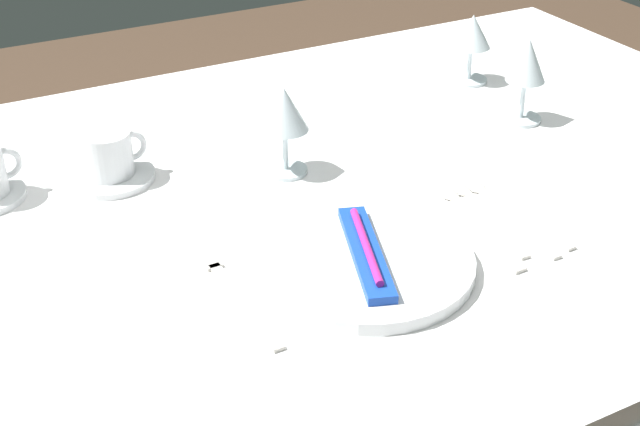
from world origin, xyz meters
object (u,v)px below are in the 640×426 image
at_px(coffee_cup_right, 108,153).
at_px(spoon_soup, 471,212).
at_px(dinner_plate, 364,263).
at_px(wine_glass_left, 527,66).
at_px(fork_outer, 235,293).
at_px(toothbrush_package, 364,252).
at_px(spoon_tea, 503,205).
at_px(wine_glass_centre, 472,36).
at_px(spoon_dessert, 489,210).
at_px(dinner_knife, 468,233).
at_px(wine_glass_right, 284,114).

bearing_deg(coffee_cup_right, spoon_soup, -38.74).
height_order(dinner_plate, wine_glass_left, wine_glass_left).
height_order(fork_outer, coffee_cup_right, coffee_cup_right).
bearing_deg(fork_outer, dinner_plate, -8.28).
height_order(toothbrush_package, spoon_soup, toothbrush_package).
relative_size(spoon_tea, wine_glass_centre, 1.69).
bearing_deg(spoon_soup, fork_outer, -176.27).
relative_size(fork_outer, spoon_dessert, 0.98).
height_order(dinner_knife, wine_glass_right, wine_glass_right).
height_order(fork_outer, wine_glass_left, wine_glass_left).
bearing_deg(fork_outer, wine_glass_left, 20.80).
relative_size(toothbrush_package, wine_glass_left, 1.43).
bearing_deg(dinner_knife, spoon_dessert, 29.77).
distance_m(dinner_knife, spoon_soup, 0.06).
bearing_deg(spoon_soup, dinner_plate, -166.59).
bearing_deg(wine_glass_right, dinner_knife, -63.08).
relative_size(toothbrush_package, spoon_tea, 0.96).
xyz_separation_m(spoon_dessert, coffee_cup_right, (-0.45, 0.35, 0.04)).
bearing_deg(wine_glass_left, wine_glass_centre, 82.21).
bearing_deg(fork_outer, spoon_soup, 3.73).
distance_m(coffee_cup_right, wine_glass_right, 0.27).
bearing_deg(spoon_soup, spoon_tea, -6.20).
bearing_deg(spoon_soup, coffee_cup_right, 141.26).
distance_m(toothbrush_package, wine_glass_centre, 0.67).
relative_size(toothbrush_package, spoon_dessert, 0.92).
relative_size(dinner_knife, coffee_cup_right, 2.28).
height_order(dinner_plate, dinner_knife, dinner_plate).
height_order(toothbrush_package, wine_glass_right, wine_glass_right).
height_order(dinner_plate, wine_glass_right, wine_glass_right).
height_order(dinner_plate, toothbrush_package, toothbrush_package).
distance_m(fork_outer, spoon_tea, 0.43).
bearing_deg(spoon_soup, dinner_knife, -129.43).
distance_m(spoon_dessert, coffee_cup_right, 0.57).
distance_m(dinner_knife, coffee_cup_right, 0.54).
xyz_separation_m(spoon_soup, wine_glass_left, (0.26, 0.22, 0.10)).
xyz_separation_m(coffee_cup_right, wine_glass_centre, (0.71, 0.07, 0.05)).
distance_m(toothbrush_package, coffee_cup_right, 0.44).
height_order(fork_outer, spoon_soup, spoon_soup).
bearing_deg(wine_glass_left, fork_outer, -159.20).
relative_size(spoon_soup, spoon_tea, 0.95).
height_order(dinner_plate, spoon_dessert, dinner_plate).
xyz_separation_m(spoon_dessert, spoon_tea, (0.03, 0.00, 0.00)).
bearing_deg(wine_glass_centre, dinner_plate, -137.54).
bearing_deg(dinner_knife, wine_glass_right, 116.92).
bearing_deg(spoon_dessert, dinner_knife, -150.23).
bearing_deg(wine_glass_left, dinner_plate, -150.41).
bearing_deg(coffee_cup_right, toothbrush_package, -60.66).
distance_m(toothbrush_package, dinner_knife, 0.17).
distance_m(spoon_soup, wine_glass_right, 0.31).
bearing_deg(fork_outer, toothbrush_package, -8.28).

